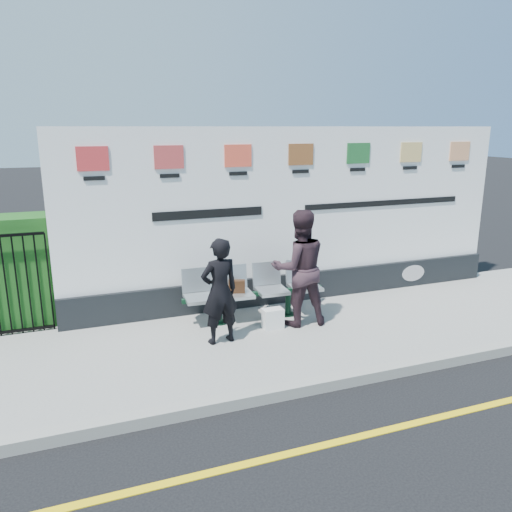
{
  "coord_description": "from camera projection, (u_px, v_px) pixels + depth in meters",
  "views": [
    {
      "loc": [
        -3.14,
        -3.87,
        3.11
      ],
      "look_at": [
        -0.63,
        2.86,
        1.25
      ],
      "focal_mm": 35.0,
      "sensor_mm": 36.0,
      "label": 1
    }
  ],
  "objects": [
    {
      "name": "yellow_line",
      "position": [
        404.0,
        426.0,
        5.35
      ],
      "size": [
        14.0,
        0.1,
        0.01
      ],
      "primitive_type": "cube",
      "color": "yellow",
      "rests_on": "ground"
    },
    {
      "name": "ground",
      "position": [
        404.0,
        426.0,
        5.35
      ],
      "size": [
        80.0,
        80.0,
        0.0
      ],
      "primitive_type": "plane",
      "color": "black"
    },
    {
      "name": "woman_right",
      "position": [
        299.0,
        268.0,
        7.62
      ],
      "size": [
        0.95,
        0.78,
        1.8
      ],
      "primitive_type": "imported",
      "rotation": [
        0.0,
        0.0,
        3.03
      ],
      "color": "#301F26",
      "rests_on": "pavement"
    },
    {
      "name": "pavement",
      "position": [
        303.0,
        333.0,
        7.6
      ],
      "size": [
        14.0,
        3.0,
        0.12
      ],
      "primitive_type": "cube",
      "color": "gray",
      "rests_on": "ground"
    },
    {
      "name": "carrier_bag_white",
      "position": [
        273.0,
        319.0,
        7.61
      ],
      "size": [
        0.31,
        0.19,
        0.31
      ],
      "primitive_type": "cube",
      "color": "silver",
      "rests_on": "pavement"
    },
    {
      "name": "woman_left",
      "position": [
        220.0,
        291.0,
        6.97
      ],
      "size": [
        0.61,
        0.45,
        1.53
      ],
      "primitive_type": "imported",
      "rotation": [
        0.0,
        0.0,
        3.3
      ],
      "color": "black",
      "rests_on": "pavement"
    },
    {
      "name": "handbag_brown",
      "position": [
        237.0,
        286.0,
        7.79
      ],
      "size": [
        0.28,
        0.18,
        0.2
      ],
      "primitive_type": "cube",
      "rotation": [
        0.0,
        0.0,
        -0.29
      ],
      "color": "#311B0D",
      "rests_on": "bench"
    },
    {
      "name": "kerb",
      "position": [
        355.0,
        378.0,
        6.24
      ],
      "size": [
        14.0,
        0.18,
        0.14
      ],
      "primitive_type": "cube",
      "color": "gray",
      "rests_on": "ground"
    },
    {
      "name": "billboard",
      "position": [
        297.0,
        227.0,
        8.65
      ],
      "size": [
        8.0,
        0.3,
        3.0
      ],
      "color": "black",
      "rests_on": "pavement"
    },
    {
      "name": "bench",
      "position": [
        254.0,
        305.0,
        7.96
      ],
      "size": [
        2.24,
        0.67,
        0.47
      ],
      "primitive_type": null,
      "rotation": [
        0.0,
        0.0,
        -0.04
      ],
      "color": "#ABB2B4",
      "rests_on": "pavement"
    }
  ]
}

